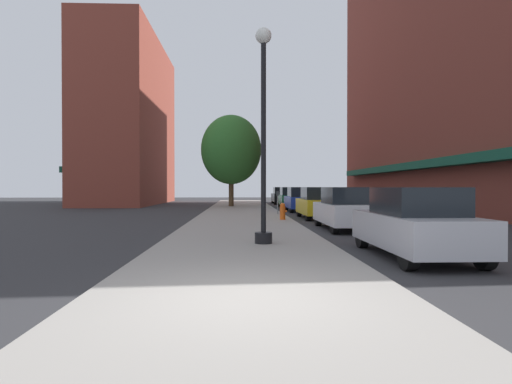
{
  "coord_description": "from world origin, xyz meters",
  "views": [
    {
      "loc": [
        -0.13,
        -5.97,
        1.67
      ],
      "look_at": [
        0.84,
        19.48,
        1.37
      ],
      "focal_mm": 30.04,
      "sensor_mm": 36.0,
      "label": 1
    }
  ],
  "objects_px": {
    "parking_meter_near": "(278,200)",
    "car_blue": "(300,200)",
    "lamppost": "(263,131)",
    "car_white": "(346,209)",
    "fire_hydrant": "(283,211)",
    "car_black": "(282,196)",
    "car_silver": "(415,223)",
    "car_yellow": "(318,203)",
    "tree_near": "(231,150)",
    "car_green": "(291,198)"
  },
  "relations": [
    {
      "from": "parking_meter_near",
      "to": "car_blue",
      "type": "height_order",
      "value": "car_blue"
    },
    {
      "from": "car_white",
      "to": "car_green",
      "type": "relative_size",
      "value": 1.0
    },
    {
      "from": "car_yellow",
      "to": "car_blue",
      "type": "xyz_separation_m",
      "value": [
        0.0,
        6.58,
        0.0
      ]
    },
    {
      "from": "lamppost",
      "to": "car_white",
      "type": "height_order",
      "value": "lamppost"
    },
    {
      "from": "car_silver",
      "to": "car_white",
      "type": "xyz_separation_m",
      "value": [
        0.0,
        6.6,
        0.0
      ]
    },
    {
      "from": "lamppost",
      "to": "fire_hydrant",
      "type": "xyz_separation_m",
      "value": [
        1.38,
        8.49,
        -2.68
      ]
    },
    {
      "from": "fire_hydrant",
      "to": "car_black",
      "type": "relative_size",
      "value": 0.18
    },
    {
      "from": "parking_meter_near",
      "to": "car_blue",
      "type": "distance_m",
      "value": 4.9
    },
    {
      "from": "car_white",
      "to": "car_green",
      "type": "height_order",
      "value": "same"
    },
    {
      "from": "tree_near",
      "to": "car_white",
      "type": "xyz_separation_m",
      "value": [
        4.82,
        -18.24,
        -3.88
      ]
    },
    {
      "from": "car_yellow",
      "to": "lamppost",
      "type": "bearing_deg",
      "value": -107.68
    },
    {
      "from": "fire_hydrant",
      "to": "parking_meter_near",
      "type": "relative_size",
      "value": 0.6
    },
    {
      "from": "parking_meter_near",
      "to": "car_white",
      "type": "xyz_separation_m",
      "value": [
        1.95,
        -7.97,
        -0.14
      ]
    },
    {
      "from": "car_white",
      "to": "lamppost",
      "type": "bearing_deg",
      "value": -127.03
    },
    {
      "from": "car_blue",
      "to": "car_green",
      "type": "xyz_separation_m",
      "value": [
        0.0,
        5.61,
        0.0
      ]
    },
    {
      "from": "tree_near",
      "to": "car_white",
      "type": "height_order",
      "value": "tree_near"
    },
    {
      "from": "car_silver",
      "to": "car_yellow",
      "type": "distance_m",
      "value": 12.47
    },
    {
      "from": "lamppost",
      "to": "car_yellow",
      "type": "relative_size",
      "value": 1.37
    },
    {
      "from": "car_white",
      "to": "car_blue",
      "type": "relative_size",
      "value": 1.0
    },
    {
      "from": "car_blue",
      "to": "car_black",
      "type": "distance_m",
      "value": 12.9
    },
    {
      "from": "lamppost",
      "to": "car_silver",
      "type": "relative_size",
      "value": 1.37
    },
    {
      "from": "car_blue",
      "to": "car_green",
      "type": "height_order",
      "value": "same"
    },
    {
      "from": "parking_meter_near",
      "to": "fire_hydrant",
      "type": "bearing_deg",
      "value": -91.91
    },
    {
      "from": "parking_meter_near",
      "to": "tree_near",
      "type": "distance_m",
      "value": 11.3
    },
    {
      "from": "parking_meter_near",
      "to": "car_blue",
      "type": "bearing_deg",
      "value": 66.55
    },
    {
      "from": "tree_near",
      "to": "car_silver",
      "type": "height_order",
      "value": "tree_near"
    },
    {
      "from": "car_green",
      "to": "car_black",
      "type": "relative_size",
      "value": 1.0
    },
    {
      "from": "fire_hydrant",
      "to": "tree_near",
      "type": "xyz_separation_m",
      "value": [
        -2.73,
        14.57,
        4.17
      ]
    },
    {
      "from": "tree_near",
      "to": "car_white",
      "type": "relative_size",
      "value": 1.72
    },
    {
      "from": "lamppost",
      "to": "car_silver",
      "type": "distance_m",
      "value": 4.58
    },
    {
      "from": "fire_hydrant",
      "to": "car_silver",
      "type": "relative_size",
      "value": 0.18
    },
    {
      "from": "lamppost",
      "to": "fire_hydrant",
      "type": "height_order",
      "value": "lamppost"
    },
    {
      "from": "car_silver",
      "to": "car_white",
      "type": "distance_m",
      "value": 6.6
    },
    {
      "from": "car_silver",
      "to": "car_blue",
      "type": "xyz_separation_m",
      "value": [
        0.0,
        19.06,
        0.0
      ]
    },
    {
      "from": "car_white",
      "to": "car_black",
      "type": "bearing_deg",
      "value": 88.78
    },
    {
      "from": "car_white",
      "to": "car_yellow",
      "type": "height_order",
      "value": "same"
    },
    {
      "from": "parking_meter_near",
      "to": "car_silver",
      "type": "distance_m",
      "value": 14.7
    },
    {
      "from": "lamppost",
      "to": "tree_near",
      "type": "height_order",
      "value": "tree_near"
    },
    {
      "from": "fire_hydrant",
      "to": "tree_near",
      "type": "height_order",
      "value": "tree_near"
    },
    {
      "from": "lamppost",
      "to": "car_black",
      "type": "distance_m",
      "value": 30.48
    },
    {
      "from": "lamppost",
      "to": "car_white",
      "type": "relative_size",
      "value": 1.37
    },
    {
      "from": "car_green",
      "to": "fire_hydrant",
      "type": "bearing_deg",
      "value": -97.83
    },
    {
      "from": "tree_near",
      "to": "car_yellow",
      "type": "distance_m",
      "value": 13.83
    },
    {
      "from": "fire_hydrant",
      "to": "car_white",
      "type": "relative_size",
      "value": 0.18
    },
    {
      "from": "car_yellow",
      "to": "car_green",
      "type": "height_order",
      "value": "same"
    },
    {
      "from": "car_blue",
      "to": "car_silver",
      "type": "bearing_deg",
      "value": -88.58
    },
    {
      "from": "fire_hydrant",
      "to": "car_silver",
      "type": "xyz_separation_m",
      "value": [
        2.09,
        -10.27,
        0.29
      ]
    },
    {
      "from": "car_silver",
      "to": "car_black",
      "type": "height_order",
      "value": "same"
    },
    {
      "from": "lamppost",
      "to": "car_blue",
      "type": "xyz_separation_m",
      "value": [
        3.48,
        17.28,
        -2.39
      ]
    },
    {
      "from": "car_yellow",
      "to": "car_black",
      "type": "bearing_deg",
      "value": 90.33
    }
  ]
}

